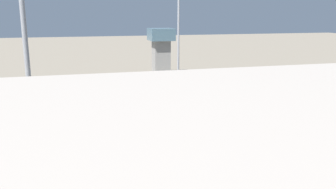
{
  "coord_description": "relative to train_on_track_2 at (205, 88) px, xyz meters",
  "views": [
    {
      "loc": [
        9.21,
        52.37,
        15.37
      ],
      "look_at": [
        -5.81,
        -1.76,
        2.5
      ],
      "focal_mm": 37.76,
      "sensor_mm": 36.0,
      "label": 1
    }
  ],
  "objects": [
    {
      "name": "ground_plane",
      "position": [
        14.45,
        7.5,
        -2.01
      ],
      "size": [
        400.0,
        400.0,
        0.0
      ],
      "primitive_type": "plane",
      "color": "#756B5B"
    },
    {
      "name": "track_bed_0",
      "position": [
        14.45,
        -10.0,
        -1.95
      ],
      "size": [
        140.0,
        2.8,
        0.12
      ],
      "primitive_type": "cube",
      "color": "#3D3833",
      "rests_on": "ground_plane"
    },
    {
      "name": "track_bed_1",
      "position": [
        14.45,
        -5.0,
        -1.95
      ],
      "size": [
        140.0,
        2.8,
        0.12
      ],
      "primitive_type": "cube",
      "color": "#3D3833",
      "rests_on": "ground_plane"
    },
    {
      "name": "track_bed_2",
      "position": [
        14.45,
        -0.0,
        -1.95
      ],
      "size": [
        140.0,
        2.8,
        0.12
      ],
      "primitive_type": "cube",
      "color": "#4C443D",
      "rests_on": "ground_plane"
    },
    {
      "name": "track_bed_3",
      "position": [
        14.45,
        5.0,
        -1.95
      ],
      "size": [
        140.0,
        2.8,
        0.12
      ],
      "primitive_type": "cube",
      "color": "#4C443D",
      "rests_on": "ground_plane"
    },
    {
      "name": "track_bed_4",
      "position": [
        14.45,
        10.0,
        -1.95
      ],
      "size": [
        140.0,
        2.8,
        0.12
      ],
      "primitive_type": "cube",
      "color": "#4C443D",
      "rests_on": "ground_plane"
    },
    {
      "name": "track_bed_5",
      "position": [
        14.45,
        15.0,
        -1.95
      ],
      "size": [
        140.0,
        2.8,
        0.12
      ],
      "primitive_type": "cube",
      "color": "#4C443D",
      "rests_on": "ground_plane"
    },
    {
      "name": "track_bed_6",
      "position": [
        14.45,
        20.0,
        -1.95
      ],
      "size": [
        140.0,
        2.8,
        0.12
      ],
      "primitive_type": "cube",
      "color": "#3D3833",
      "rests_on": "ground_plane"
    },
    {
      "name": "track_bed_7",
      "position": [
        14.45,
        25.0,
        -1.95
      ],
      "size": [
        140.0,
        2.8,
        0.12
      ],
      "primitive_type": "cube",
      "color": "#3D3833",
      "rests_on": "ground_plane"
    },
    {
      "name": "train_on_track_2",
      "position": [
        0.0,
        0.0,
        0.0
      ],
      "size": [
        95.6,
        3.06,
        3.8
      ],
      "color": "#B7BABF",
      "rests_on": "ground_plane"
    },
    {
      "name": "light_mast_2",
      "position": [
        1.43,
        -12.04,
        15.78
      ],
      "size": [
        2.8,
        0.7,
        28.03
      ],
      "color": "#9EA0A5",
      "rests_on": "ground_plane"
    },
    {
      "name": "control_tower",
      "position": [
        1.34,
        -27.11,
        4.96
      ],
      "size": [
        6.0,
        6.0,
        11.81
      ],
      "color": "gray",
      "rests_on": "ground_plane"
    }
  ]
}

